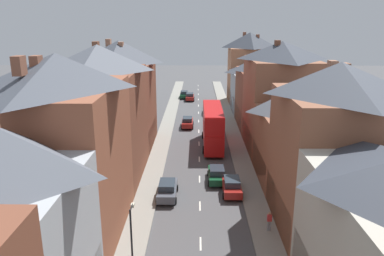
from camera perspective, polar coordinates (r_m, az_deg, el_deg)
pavement_left at (r=53.53m, az=-4.40°, el=-1.62°), size 2.20×104.00×0.14m
pavement_right at (r=53.59m, az=6.53°, el=-1.66°), size 2.20×104.00×0.14m
centre_line_dashes at (r=51.43m, az=1.08°, el=-2.39°), size 0.14×97.80×0.01m
terrace_row_left at (r=31.43m, az=-17.60°, el=-2.46°), size 8.00×51.54×14.16m
terrace_row_right at (r=42.08m, az=15.20°, el=1.67°), size 8.00×79.99×14.87m
double_decker_bus_lead at (r=49.67m, az=3.17°, el=0.30°), size 2.74×10.80×5.30m
car_near_blue at (r=36.99m, az=6.06°, el=-8.73°), size 1.90×4.22×1.63m
car_near_silver at (r=81.89m, az=-1.20°, el=5.14°), size 1.90×4.05×1.59m
car_parked_left_a at (r=39.53m, az=3.80°, el=-7.02°), size 1.90×4.18×1.58m
car_parked_right_a at (r=59.19m, az=-0.70°, el=0.91°), size 1.90×4.27×1.63m
car_mid_black at (r=36.12m, az=-3.78°, el=-9.28°), size 1.90×4.42×1.65m
car_mid_white at (r=79.39m, az=-0.32°, el=4.80°), size 1.90×3.91×1.60m
car_far_grey at (r=67.93m, az=2.53°, el=2.86°), size 1.90×4.34×1.59m
pedestrian_mid_left at (r=31.11m, az=11.70°, el=-13.62°), size 0.36×0.22×1.61m
street_lamp at (r=24.17m, az=-9.12°, el=-16.75°), size 0.20×1.12×5.50m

